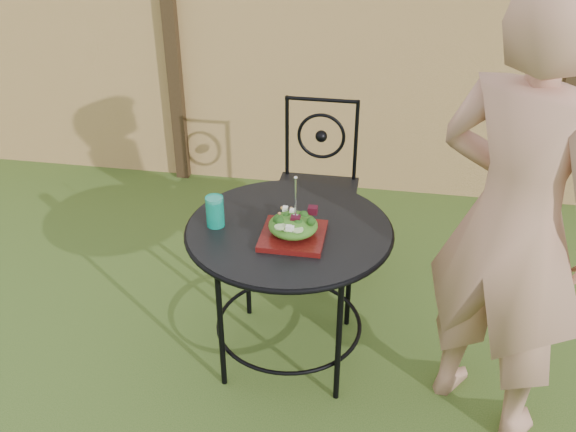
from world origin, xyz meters
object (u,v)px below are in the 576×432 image
(patio_chair, at_px, (317,182))
(salad_plate, at_px, (293,236))
(patio_table, at_px, (289,253))
(diner, at_px, (514,226))

(patio_chair, xyz_separation_m, salad_plate, (0.02, -0.96, 0.23))
(patio_table, distance_m, patio_chair, 0.87)
(patio_table, xyz_separation_m, diner, (0.89, -0.20, 0.35))
(patio_chair, bearing_deg, diner, -50.52)
(patio_table, height_order, diner, diner)
(patio_table, height_order, salad_plate, salad_plate)
(patio_table, bearing_deg, diner, -12.51)
(patio_chair, height_order, salad_plate, patio_chair)
(salad_plate, bearing_deg, diner, -7.41)
(patio_chair, bearing_deg, salad_plate, -88.79)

